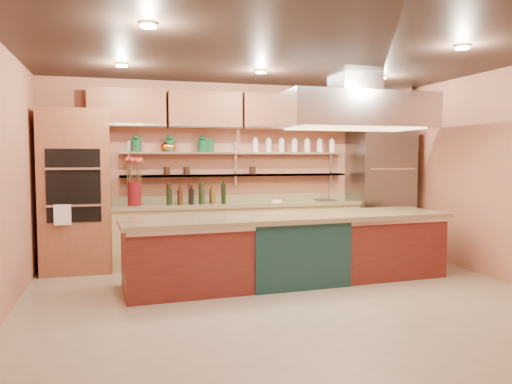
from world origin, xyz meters
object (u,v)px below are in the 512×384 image
object	(u,v)px
flower_vase	(134,194)
green_canister	(208,146)
refrigerator	(380,192)
copper_kettle	(166,147)
kitchen_scale	(276,199)
island	(290,249)

from	to	relation	value
flower_vase	green_canister	world-z (taller)	green_canister
refrigerator	green_canister	distance (m)	2.97
refrigerator	flower_vase	distance (m)	3.99
flower_vase	copper_kettle	world-z (taller)	copper_kettle
refrigerator	copper_kettle	size ratio (longest dim) A/B	11.08
copper_kettle	kitchen_scale	bearing A→B (deg)	-7.45
green_canister	flower_vase	bearing A→B (deg)	-169.03
island	green_canister	world-z (taller)	green_canister
kitchen_scale	green_canister	distance (m)	1.35
refrigerator	island	size ratio (longest dim) A/B	0.50
refrigerator	flower_vase	world-z (taller)	refrigerator
kitchen_scale	copper_kettle	size ratio (longest dim) A/B	0.78
flower_vase	green_canister	size ratio (longest dim) A/B	1.73
island	kitchen_scale	size ratio (longest dim) A/B	28.74
copper_kettle	flower_vase	bearing A→B (deg)	-155.78
kitchen_scale	copper_kettle	world-z (taller)	copper_kettle
copper_kettle	green_canister	distance (m)	0.65
island	green_canister	distance (m)	2.23
flower_vase	green_canister	xyz separation A→B (m)	(1.14, 0.22, 0.71)
flower_vase	refrigerator	bearing A→B (deg)	-0.14
refrigerator	flower_vase	xyz separation A→B (m)	(-3.99, 0.01, 0.05)
refrigerator	copper_kettle	world-z (taller)	refrigerator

